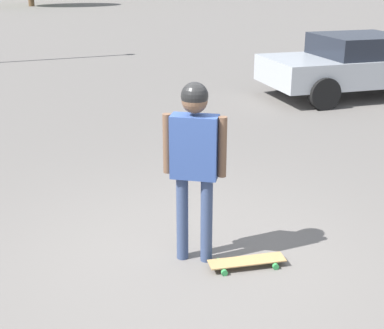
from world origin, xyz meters
name	(u,v)px	position (x,y,z in m)	size (l,w,h in m)	color
ground_plane	(192,259)	(0.00, 0.00, 0.00)	(220.00, 220.00, 0.00)	slate
person	(192,150)	(0.00, 0.00, 1.16)	(0.60, 0.28, 1.80)	#38476B
skateboard	(245,261)	(0.52, -0.16, 0.06)	(0.78, 0.36, 0.07)	tan
car_parked_near	(352,64)	(3.66, 7.37, 0.73)	(4.43, 2.99, 1.38)	#ADB2B7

